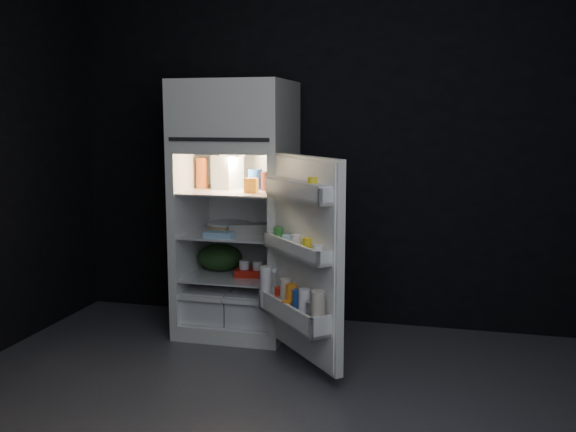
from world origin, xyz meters
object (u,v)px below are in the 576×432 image
(yogurt_tray, at_px, (252,273))
(fridge_door, at_px, (303,262))
(egg_carton, at_px, (252,229))
(milk_jug, at_px, (227,172))
(refrigerator, at_px, (238,199))

(yogurt_tray, bearing_deg, fridge_door, -58.54)
(fridge_door, bearing_deg, yogurt_tray, 131.00)
(egg_carton, bearing_deg, milk_jug, 138.79)
(refrigerator, relative_size, yogurt_tray, 7.45)
(egg_carton, bearing_deg, yogurt_tray, -84.96)
(refrigerator, bearing_deg, milk_jug, 170.80)
(refrigerator, bearing_deg, fridge_door, -46.63)
(refrigerator, xyz_separation_m, milk_jug, (-0.08, 0.01, 0.19))
(fridge_door, bearing_deg, egg_carton, 130.37)
(refrigerator, distance_m, yogurt_tray, 0.53)
(milk_jug, bearing_deg, fridge_door, -23.00)
(refrigerator, height_order, milk_jug, refrigerator)
(egg_carton, height_order, yogurt_tray, egg_carton)
(refrigerator, distance_m, egg_carton, 0.24)
(egg_carton, relative_size, yogurt_tray, 1.33)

